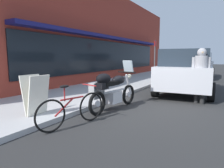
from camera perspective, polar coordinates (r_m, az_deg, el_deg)
name	(u,v)px	position (r m, az deg, el deg)	size (l,w,h in m)	color
ground_plane	(138,111)	(5.63, 7.43, -7.72)	(80.00, 80.00, 0.00)	#2A2A2A
storefront_building	(110,37)	(13.02, -0.60, 13.41)	(20.25, 0.90, 5.61)	maroon
sidewalk_curb	(150,76)	(14.90, 10.94, 2.19)	(30.00, 3.19, 0.12)	#B2B2B2
touring_motorcycle	(111,89)	(5.54, -0.34, -1.52)	(2.15, 0.81, 1.39)	black
parked_bicycle	(72,109)	(4.40, -11.39, -7.24)	(1.68, 0.58, 0.93)	black
parked_minivan	(186,70)	(8.81, 20.61, 3.71)	(4.62, 2.42, 1.78)	silver
pedestrian_walking	(201,69)	(6.89, 24.33, 4.04)	(0.46, 0.54, 1.78)	black
sandwich_board_sign	(36,95)	(5.07, -21.24, -2.93)	(0.55, 0.42, 0.96)	silver
parking_sign_pole	(155,56)	(12.64, 12.27, 7.84)	(0.44, 0.07, 2.38)	#59595B
parked_car_down_block	(197,64)	(15.58, 23.42, 5.22)	(4.88, 2.22, 1.80)	#B7B7BC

